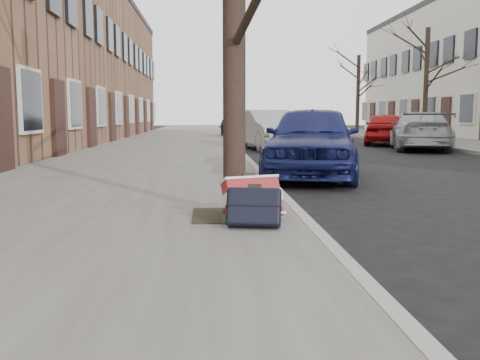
{
  "coord_description": "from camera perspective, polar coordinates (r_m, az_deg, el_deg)",
  "views": [
    {
      "loc": [
        -2.27,
        -4.37,
        1.18
      ],
      "look_at": [
        -1.95,
        0.8,
        0.55
      ],
      "focal_mm": 40.0,
      "sensor_mm": 36.0,
      "label": 1
    }
  ],
  "objects": [
    {
      "name": "near_sidewalk",
      "position": [
        19.46,
        -7.78,
        3.55
      ],
      "size": [
        5.0,
        70.0,
        0.12
      ],
      "primitive_type": "cube",
      "color": "slate",
      "rests_on": "ground"
    },
    {
      "name": "tree_far_b",
      "position": [
        24.76,
        19.22,
        9.62
      ],
      "size": [
        0.2,
        0.2,
        4.79
      ],
      "primitive_type": "cylinder",
      "color": "black",
      "rests_on": "far_sidewalk"
    },
    {
      "name": "ground",
      "position": [
        5.06,
        23.37,
        -7.13
      ],
      "size": [
        120.0,
        120.0,
        0.0
      ],
      "primitive_type": "plane",
      "color": "black",
      "rests_on": "ground"
    },
    {
      "name": "house_near",
      "position": [
        21.77,
        -23.8,
        12.45
      ],
      "size": [
        6.8,
        40.0,
        7.0
      ],
      "primitive_type": "cube",
      "color": "brown",
      "rests_on": "ground"
    },
    {
      "name": "suitcase_red",
      "position": [
        5.41,
        1.36,
        -1.96
      ],
      "size": [
        0.66,
        0.5,
        0.45
      ],
      "primitive_type": "cube",
      "rotation": [
        -0.42,
        0.0,
        0.37
      ],
      "color": "maroon",
      "rests_on": "near_sidewalk"
    },
    {
      "name": "dirt_patch",
      "position": [
        5.68,
        -0.78,
        -3.77
      ],
      "size": [
        0.85,
        0.85,
        0.02
      ],
      "primitive_type": "cube",
      "color": "black",
      "rests_on": "near_sidewalk"
    },
    {
      "name": "car_near_front",
      "position": [
        10.29,
        7.75,
        4.18
      ],
      "size": [
        2.6,
        4.39,
        1.4
      ],
      "primitive_type": "imported",
      "rotation": [
        0.0,
        0.0,
        -0.24
      ],
      "color": "#14194C",
      "rests_on": "ground"
    },
    {
      "name": "car_near_mid",
      "position": [
        18.55,
        3.16,
        5.37
      ],
      "size": [
        2.1,
        4.34,
        1.37
      ],
      "primitive_type": "imported",
      "rotation": [
        0.0,
        0.0,
        0.16
      ],
      "color": "#A0A3A7",
      "rests_on": "ground"
    },
    {
      "name": "suitcase_navy",
      "position": [
        5.05,
        1.5,
        -2.88
      ],
      "size": [
        0.56,
        0.38,
        0.4
      ],
      "primitive_type": "cube",
      "rotation": [
        -0.42,
        0.0,
        -0.17
      ],
      "color": "black",
      "rests_on": "near_sidewalk"
    },
    {
      "name": "car_near_back",
      "position": [
        26.86,
        1.05,
        5.84
      ],
      "size": [
        2.93,
        5.17,
        1.36
      ],
      "primitive_type": "imported",
      "rotation": [
        0.0,
        0.0,
        0.14
      ],
      "color": "#343439",
      "rests_on": "ground"
    },
    {
      "name": "far_sidewalk",
      "position": [
        21.86,
        23.92,
        3.38
      ],
      "size": [
        4.0,
        70.0,
        0.12
      ],
      "primitive_type": "cube",
      "color": "slate",
      "rests_on": "ground"
    },
    {
      "name": "tree_far_c",
      "position": [
        34.64,
        12.47,
        8.95
      ],
      "size": [
        0.23,
        0.23,
        4.79
      ],
      "primitive_type": "cylinder",
      "color": "black",
      "rests_on": "far_sidewalk"
    },
    {
      "name": "car_far_front",
      "position": [
        19.28,
        18.59,
        4.97
      ],
      "size": [
        2.95,
        4.79,
        1.3
      ],
      "primitive_type": "imported",
      "rotation": [
        0.0,
        0.0,
        2.87
      ],
      "color": "#97999E",
      "rests_on": "ground"
    },
    {
      "name": "car_far_back",
      "position": [
        22.21,
        15.25,
        5.3
      ],
      "size": [
        2.73,
        4.11,
        1.3
      ],
      "primitive_type": "imported",
      "rotation": [
        0.0,
        0.0,
        2.8
      ],
      "color": "#9B0E10",
      "rests_on": "ground"
    }
  ]
}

